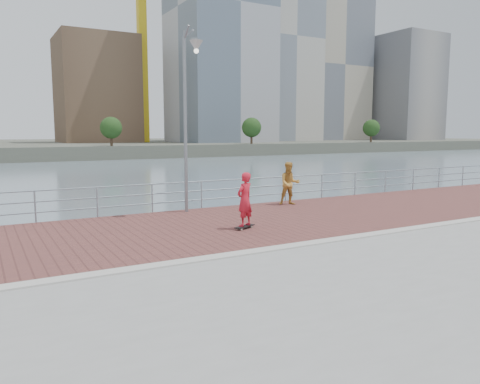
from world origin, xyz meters
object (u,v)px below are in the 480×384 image
street_lamp (190,88)px  bystander (290,183)px  guardrail (177,193)px  skateboarder (245,199)px

street_lamp → bystander: bearing=-0.2°
guardrail → bystander: (4.64, -0.99, 0.23)m
street_lamp → bystander: street_lamp is taller
guardrail → bystander: bearing=-12.1°
guardrail → bystander: 4.75m
guardrail → skateboarder: (0.53, -4.36, 0.27)m
guardrail → bystander: bystander is taller
guardrail → skateboarder: 4.40m
bystander → skateboarder: bearing=-119.0°
street_lamp → guardrail: bearing=99.8°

